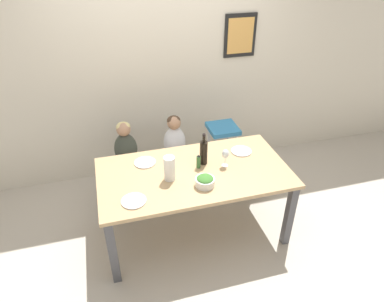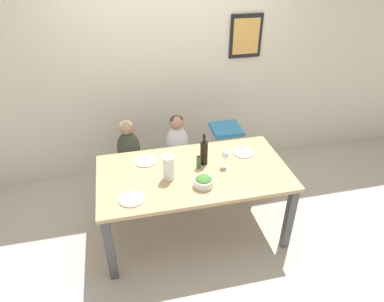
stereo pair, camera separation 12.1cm
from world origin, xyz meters
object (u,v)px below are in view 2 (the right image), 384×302
at_px(chair_far_left, 131,167).
at_px(salad_bowl_large, 204,181).
at_px(wine_bottle, 204,152).
at_px(chair_far_center, 178,161).
at_px(person_child_center, 177,137).
at_px(person_child_left, 128,143).
at_px(wine_glass_near, 226,155).
at_px(chair_right_highchair, 225,141).
at_px(dinner_plate_back_left, 146,161).
at_px(dinner_plate_front_left, 131,199).
at_px(paper_towel_roll, 169,168).
at_px(dinner_plate_back_right, 243,152).

bearing_deg(chair_far_left, salad_bowl_large, -58.21).
bearing_deg(wine_bottle, chair_far_center, 102.78).
distance_m(person_child_center, salad_bowl_large, 0.96).
height_order(person_child_left, salad_bowl_large, person_child_left).
distance_m(chair_far_left, wine_glass_near, 1.23).
bearing_deg(person_child_left, chair_far_left, -90.00).
height_order(chair_right_highchair, person_child_left, person_child_left).
bearing_deg(chair_right_highchair, chair_far_left, -180.00).
bearing_deg(dinner_plate_back_left, dinner_plate_front_left, -108.41).
xyz_separation_m(chair_far_center, person_child_center, (0.00, 0.00, 0.32)).
bearing_deg(chair_right_highchair, person_child_center, 179.92).
height_order(wine_bottle, dinner_plate_front_left, wine_bottle).
relative_size(chair_far_center, paper_towel_roll, 1.94).
height_order(person_child_center, wine_glass_near, person_child_center).
distance_m(chair_far_left, paper_towel_roll, 0.97).
distance_m(wine_bottle, dinner_plate_back_right, 0.45).
height_order(person_child_center, wine_bottle, wine_bottle).
xyz_separation_m(wine_glass_near, dinner_plate_front_left, (-0.90, -0.28, -0.12)).
relative_size(chair_far_center, dinner_plate_back_left, 2.15).
bearing_deg(dinner_plate_back_right, person_child_center, 136.91).
relative_size(chair_far_left, dinner_plate_front_left, 2.15).
bearing_deg(person_child_left, wine_bottle, -42.59).
xyz_separation_m(dinner_plate_front_left, dinner_plate_back_right, (1.14, 0.47, 0.00)).
bearing_deg(wine_glass_near, person_child_center, 114.27).
relative_size(chair_right_highchair, paper_towel_roll, 3.26).
bearing_deg(chair_right_highchair, person_child_left, 179.96).
bearing_deg(paper_towel_roll, person_child_left, 112.05).
distance_m(chair_far_left, chair_right_highchair, 1.12).
height_order(paper_towel_roll, salad_bowl_large, paper_towel_roll).
height_order(chair_far_left, person_child_left, person_child_left).
distance_m(chair_right_highchair, wine_glass_near, 0.81).
bearing_deg(paper_towel_roll, chair_far_left, 112.07).
bearing_deg(salad_bowl_large, person_child_center, 93.18).
xyz_separation_m(chair_far_left, person_child_left, (0.00, 0.00, 0.32)).
bearing_deg(dinner_plate_back_left, chair_far_left, 106.59).
bearing_deg(chair_far_center, person_child_left, 179.91).
bearing_deg(chair_far_left, person_child_left, 90.00).
xyz_separation_m(wine_bottle, paper_towel_roll, (-0.36, -0.16, -0.01)).
height_order(chair_far_left, dinner_plate_front_left, dinner_plate_front_left).
bearing_deg(dinner_plate_back_right, wine_glass_near, -142.65).
height_order(chair_right_highchair, dinner_plate_back_left, dinner_plate_back_left).
bearing_deg(wine_glass_near, dinner_plate_back_left, 161.19).
bearing_deg(dinner_plate_front_left, wine_bottle, 27.87).
xyz_separation_m(chair_far_center, person_child_left, (-0.54, 0.00, 0.32)).
bearing_deg(chair_far_center, chair_far_left, 180.00).
height_order(person_child_center, paper_towel_roll, paper_towel_roll).
distance_m(chair_far_center, salad_bowl_large, 1.04).
distance_m(dinner_plate_front_left, dinner_plate_back_left, 0.56).
relative_size(wine_glass_near, salad_bowl_large, 1.03).
xyz_separation_m(chair_right_highchair, paper_towel_roll, (-0.79, -0.78, 0.28)).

